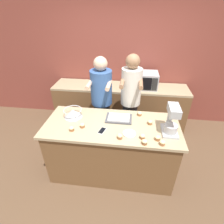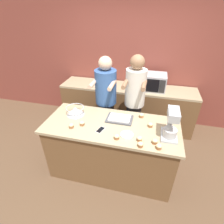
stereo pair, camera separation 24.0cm
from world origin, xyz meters
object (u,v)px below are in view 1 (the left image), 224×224
(cupcake_2, at_px, (150,122))
(cupcake_7, at_px, (162,143))
(cupcake_4, at_px, (158,138))
(cupcake_8, at_px, (72,129))
(small_plate, at_px, (129,134))
(microwave_oven, at_px, (144,80))
(cupcake_3, at_px, (82,125))
(person_left, at_px, (102,104))
(cupcake_6, at_px, (120,136))
(person_right, at_px, (130,103))
(mixing_bowl, at_px, (73,113))
(cell_phone, at_px, (102,131))
(cupcake_0, at_px, (140,114))
(baking_tray, at_px, (119,118))
(stand_mixer, at_px, (171,121))
(cupcake_5, at_px, (145,142))
(cupcake_1, at_px, (142,136))

(cupcake_2, distance_m, cupcake_7, 0.43)
(cupcake_4, height_order, cupcake_7, same)
(cupcake_4, bearing_deg, cupcake_8, 177.45)
(small_plate, bearing_deg, microwave_oven, 81.56)
(microwave_oven, bearing_deg, cupcake_3, -120.34)
(cupcake_4, bearing_deg, person_left, 134.25)
(cupcake_4, distance_m, cupcake_7, 0.10)
(person_left, relative_size, cupcake_6, 24.58)
(person_right, distance_m, cupcake_7, 1.05)
(cupcake_4, bearing_deg, cupcake_7, -59.44)
(mixing_bowl, xyz_separation_m, cupcake_6, (0.74, -0.41, -0.03))
(mixing_bowl, xyz_separation_m, cell_phone, (0.49, -0.29, -0.06))
(mixing_bowl, height_order, cupcake_7, mixing_bowl)
(cupcake_0, bearing_deg, mixing_bowl, -170.83)
(small_plate, height_order, cupcake_3, cupcake_3)
(baking_tray, bearing_deg, cell_phone, -122.32)
(cupcake_3, relative_size, cupcake_8, 1.00)
(cupcake_2, relative_size, cupcake_4, 1.00)
(cell_phone, bearing_deg, stand_mixer, 5.85)
(baking_tray, xyz_separation_m, cupcake_5, (0.36, -0.50, 0.01))
(stand_mixer, distance_m, cupcake_8, 1.31)
(cupcake_5, bearing_deg, person_right, 101.89)
(baking_tray, bearing_deg, person_right, 72.88)
(small_plate, bearing_deg, cupcake_7, -20.66)
(cupcake_8, bearing_deg, cupcake_1, -2.83)
(person_left, height_order, cupcake_5, person_left)
(baking_tray, bearing_deg, cupcake_8, -149.86)
(cupcake_3, bearing_deg, person_right, 49.74)
(small_plate, distance_m, cupcake_4, 0.36)
(stand_mixer, relative_size, cupcake_7, 5.73)
(cupcake_1, relative_size, cupcake_3, 1.00)
(small_plate, relative_size, cupcake_5, 2.45)
(cupcake_4, bearing_deg, cupcake_1, 178.90)
(person_left, bearing_deg, cupcake_1, -52.49)
(cupcake_1, bearing_deg, baking_tray, 130.09)
(stand_mixer, distance_m, cupcake_4, 0.28)
(small_plate, bearing_deg, cupcake_3, 173.73)
(mixing_bowl, xyz_separation_m, cupcake_4, (1.21, -0.38, -0.03))
(baking_tray, distance_m, small_plate, 0.37)
(cupcake_5, bearing_deg, cupcake_1, 102.19)
(microwave_oven, xyz_separation_m, cupcake_4, (0.12, -1.64, -0.11))
(cupcake_5, xyz_separation_m, cupcake_8, (-0.96, 0.15, 0.00))
(cupcake_3, height_order, cupcake_6, same)
(cupcake_1, xyz_separation_m, cupcake_8, (-0.94, 0.05, 0.00))
(cupcake_0, bearing_deg, cupcake_1, -86.59)
(cupcake_0, xyz_separation_m, cupcake_3, (-0.78, -0.40, 0.00))
(cupcake_6, bearing_deg, cell_phone, 154.87)
(stand_mixer, xyz_separation_m, cupcake_5, (-0.33, -0.28, -0.14))
(stand_mixer, bearing_deg, person_right, 127.48)
(person_right, bearing_deg, cupcake_7, -66.55)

